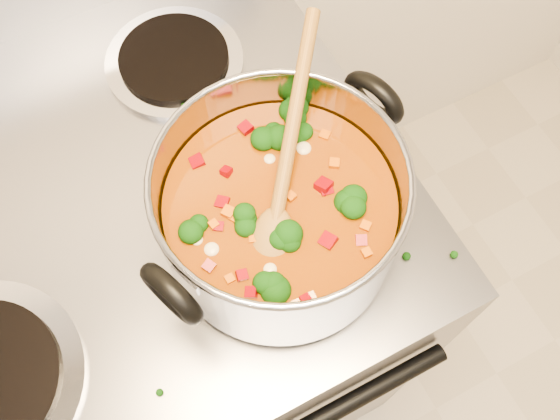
# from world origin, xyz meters

# --- Properties ---
(electric_range) EXTENTS (0.78, 0.71, 1.08)m
(electric_range) POSITION_xyz_m (0.06, 1.16, 0.47)
(electric_range) COLOR gray
(electric_range) RESTS_ON ground
(stockpot) EXTENTS (0.33, 0.27, 0.16)m
(stockpot) POSITION_xyz_m (0.25, 1.00, 1.01)
(stockpot) COLOR #9E9EA6
(stockpot) RESTS_ON electric_range
(wooden_spoon) EXTENTS (0.20, 0.24, 0.11)m
(wooden_spoon) POSITION_xyz_m (0.26, 1.02, 1.05)
(wooden_spoon) COLOR olive
(wooden_spoon) RESTS_ON stockpot
(cooktop_crumbs) EXTENTS (0.39, 0.21, 0.01)m
(cooktop_crumbs) POSITION_xyz_m (0.20, 1.11, 0.92)
(cooktop_crumbs) COLOR black
(cooktop_crumbs) RESTS_ON electric_range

